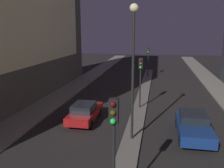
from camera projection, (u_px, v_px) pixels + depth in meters
median_strip at (142, 100)px, 23.87m from camera, size 1.15×36.83×0.13m
traffic_light_near at (114, 130)px, 8.59m from camera, size 0.32×0.42×4.24m
traffic_light_mid at (141, 71)px, 20.65m from camera, size 0.32×0.42×4.24m
traffic_light_far at (148, 55)px, 34.84m from camera, size 0.32×0.42×4.24m
street_lamp at (133, 52)px, 14.15m from camera, size 0.49×0.49×7.92m
car_left_lane at (85, 112)px, 18.31m from camera, size 1.71×4.40×1.42m
car_right_lane at (193, 125)px, 15.67m from camera, size 1.95×4.73×1.48m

